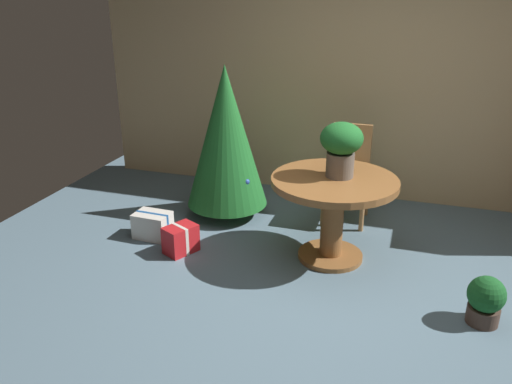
# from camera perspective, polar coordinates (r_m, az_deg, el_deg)

# --- Properties ---
(ground_plane) EXTENTS (6.60, 6.60, 0.00)m
(ground_plane) POSITION_cam_1_polar(r_m,az_deg,el_deg) (3.78, 8.91, -12.34)
(ground_plane) COLOR slate
(back_wall_panel) EXTENTS (6.00, 0.10, 2.60)m
(back_wall_panel) POSITION_cam_1_polar(r_m,az_deg,el_deg) (5.39, 13.68, 12.63)
(back_wall_panel) COLOR tan
(back_wall_panel) RESTS_ON ground_plane
(round_dining_table) EXTENTS (1.00, 1.00, 0.71)m
(round_dining_table) POSITION_cam_1_polar(r_m,az_deg,el_deg) (4.16, 8.56, -0.92)
(round_dining_table) COLOR brown
(round_dining_table) RESTS_ON ground_plane
(flower_vase) EXTENTS (0.33, 0.33, 0.44)m
(flower_vase) POSITION_cam_1_polar(r_m,az_deg,el_deg) (4.05, 9.42, 5.16)
(flower_vase) COLOR #665B51
(flower_vase) RESTS_ON round_dining_table
(wooden_chair_far) EXTENTS (0.40, 0.43, 0.91)m
(wooden_chair_far) POSITION_cam_1_polar(r_m,az_deg,el_deg) (4.95, 10.24, 2.69)
(wooden_chair_far) COLOR #B27F4C
(wooden_chair_far) RESTS_ON ground_plane
(holiday_tree) EXTENTS (0.78, 0.78, 1.46)m
(holiday_tree) POSITION_cam_1_polar(r_m,az_deg,el_deg) (4.86, -3.34, 6.10)
(holiday_tree) COLOR brown
(holiday_tree) RESTS_ON ground_plane
(gift_box_red) EXTENTS (0.29, 0.32, 0.24)m
(gift_box_red) POSITION_cam_1_polar(r_m,az_deg,el_deg) (4.41, -8.33, -5.19)
(gift_box_red) COLOR red
(gift_box_red) RESTS_ON ground_plane
(gift_box_cream) EXTENTS (0.32, 0.24, 0.23)m
(gift_box_cream) POSITION_cam_1_polar(r_m,az_deg,el_deg) (4.71, -11.35, -3.61)
(gift_box_cream) COLOR silver
(gift_box_cream) RESTS_ON ground_plane
(potted_plant) EXTENTS (0.25, 0.25, 0.34)m
(potted_plant) POSITION_cam_1_polar(r_m,az_deg,el_deg) (3.80, 24.05, -10.83)
(potted_plant) COLOR #4C382D
(potted_plant) RESTS_ON ground_plane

